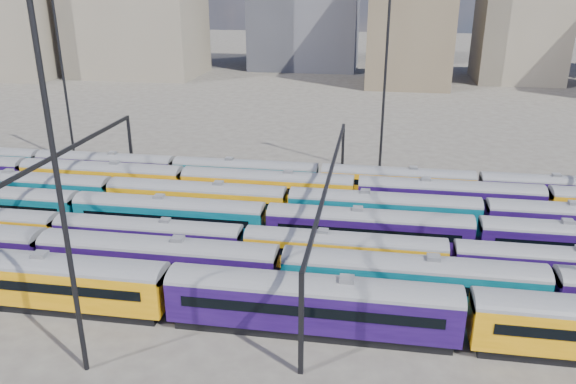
# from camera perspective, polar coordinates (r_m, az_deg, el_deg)

# --- Properties ---
(ground) EXTENTS (500.00, 500.00, 0.00)m
(ground) POSITION_cam_1_polar(r_m,az_deg,el_deg) (59.69, -5.58, -4.86)
(ground) COLOR #413B37
(ground) RESTS_ON ground
(rake_0) EXTENTS (137.07, 3.34, 5.64)m
(rake_0) POSITION_cam_1_polar(r_m,az_deg,el_deg) (46.13, -12.08, -9.34)
(rake_0) COLOR black
(rake_0) RESTS_ON ground
(rake_1) EXTENTS (131.17, 3.20, 5.39)m
(rake_1) POSITION_cam_1_polar(r_m,az_deg,el_deg) (56.12, -23.56, -5.18)
(rake_1) COLOR black
(rake_1) RESTS_ON ground
(rake_2) EXTENTS (114.23, 2.79, 4.68)m
(rake_2) POSITION_cam_1_polar(r_m,az_deg,el_deg) (53.72, -4.53, -4.97)
(rake_2) COLOR black
(rake_2) RESTS_ON ground
(rake_3) EXTENTS (103.78, 3.04, 5.12)m
(rake_3) POSITION_cam_1_polar(r_m,az_deg,el_deg) (56.81, 8.15, -3.38)
(rake_3) COLOR black
(rake_3) RESTS_ON ground
(rake_4) EXTENTS (103.97, 3.05, 5.13)m
(rake_4) POSITION_cam_1_polar(r_m,az_deg,el_deg) (64.50, -9.25, -0.42)
(rake_4) COLOR black
(rake_4) RESTS_ON ground
(rake_5) EXTENTS (126.27, 3.08, 5.19)m
(rake_5) POSITION_cam_1_polar(r_m,az_deg,el_deg) (69.99, -10.63, 1.24)
(rake_5) COLOR black
(rake_5) RESTS_ON ground
(rake_6) EXTENTS (115.15, 2.81, 4.72)m
(rake_6) POSITION_cam_1_polar(r_m,az_deg,el_deg) (71.17, 3.24, 1.70)
(rake_6) COLOR black
(rake_6) RESTS_ON ground
(gantry_1) EXTENTS (0.35, 40.35, 8.03)m
(gantry_1) POSITION_cam_1_polar(r_m,az_deg,el_deg) (65.03, -23.12, 2.14)
(gantry_1) COLOR black
(gantry_1) RESTS_ON ground
(gantry_2) EXTENTS (0.35, 40.35, 8.03)m
(gantry_2) POSITION_cam_1_polar(r_m,az_deg,el_deg) (55.43, 4.23, 0.74)
(gantry_2) COLOR black
(gantry_2) RESTS_ON ground
(mast_1) EXTENTS (1.40, 0.50, 25.60)m
(mast_1) POSITION_cam_1_polar(r_m,az_deg,el_deg) (86.95, -21.97, 11.58)
(mast_1) COLOR black
(mast_1) RESTS_ON ground
(mast_2) EXTENTS (1.40, 0.50, 25.60)m
(mast_2) POSITION_cam_1_polar(r_m,az_deg,el_deg) (37.49, -22.33, 0.82)
(mast_2) COLOR black
(mast_2) RESTS_ON ground
(mast_3) EXTENTS (1.40, 0.50, 25.60)m
(mast_3) POSITION_cam_1_polar(r_m,az_deg,el_deg) (76.81, 9.86, 11.70)
(mast_3) COLOR black
(mast_3) RESTS_ON ground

